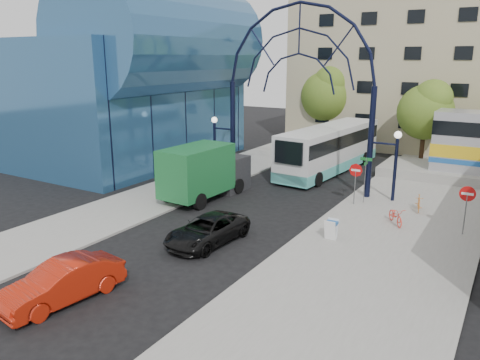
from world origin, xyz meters
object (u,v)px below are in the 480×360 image
Objects in this scene: bike_near_a at (396,216)px; red_sedan at (62,282)px; tree_north_a at (427,109)px; city_bus at (330,148)px; gateway_arch at (299,59)px; tree_north_b at (328,93)px; stop_sign at (356,174)px; street_name_sign at (365,170)px; black_suv at (207,230)px; do_not_enter_sign at (467,199)px; sandwich_board at (331,227)px; green_truck at (206,172)px; bike_near_b at (419,203)px.

red_sedan is at bearing -154.59° from bike_near_a.
city_bus is (-5.80, -6.23, -2.77)m from tree_north_a.
gateway_arch is at bearing -117.17° from tree_north_a.
tree_north_b is (-10.00, 4.00, 0.66)m from tree_north_a.
red_sedan is at bearing -108.57° from stop_sign.
street_name_sign is 11.01m from black_suv.
do_not_enter_sign is 18.74m from red_sedan.
tree_north_b is 1.76× the size of red_sedan.
gateway_arch is at bearing 157.37° from stop_sign.
black_suv is at bearing -103.40° from tree_north_a.
do_not_enter_sign is 6.36m from street_name_sign.
city_bus is 17.03m from black_suv.
gateway_arch is 4.87× the size of street_name_sign.
sandwich_board is at bearing -64.25° from city_bus.
tree_north_b is (-8.68, 17.93, 3.27)m from stop_sign.
tree_north_a reaches higher than green_truck.
tree_north_a is 16.72m from bike_near_a.
city_bus is at bearing 111.04° from sandwich_board.
sandwich_board is 7.28m from bike_near_b.
gateway_arch is 9.10× the size of bike_near_b.
street_name_sign is at bearing -50.79° from city_bus.
green_truck reaches higher than do_not_enter_sign.
green_truck is 13.78m from red_sedan.
green_truck is at bearing -126.58° from gateway_arch.
gateway_arch is 8.82m from city_bus.
gateway_arch is 1.98× the size of green_truck.
do_not_enter_sign is 0.36× the size of green_truck.
city_bus is 2.75× the size of black_suv.
bike_near_a is (-3.24, -0.22, -1.40)m from do_not_enter_sign.
red_sedan reaches higher than sandwich_board.
gateway_arch is at bearing -76.32° from tree_north_b.
red_sedan is (-11.76, -14.54, -1.23)m from do_not_enter_sign.
green_truck reaches higher than street_name_sign.
stop_sign is at bearing 179.56° from bike_near_b.
sandwich_board is 0.22× the size of red_sedan.
black_suv is at bearing -114.38° from stop_sign.
bike_near_a is (7.76, -4.22, -7.98)m from gateway_arch.
black_suv is at bearing -114.99° from street_name_sign.
stop_sign reaches higher than do_not_enter_sign.
bike_near_a is (1.64, -16.15, -4.03)m from tree_north_a.
street_name_sign is (-5.80, 2.60, 0.15)m from do_not_enter_sign.
city_bus reaches higher than black_suv.
tree_north_b is 1.16× the size of green_truck.
stop_sign is 1.43× the size of bike_near_a.
tree_north_a reaches higher than street_name_sign.
do_not_enter_sign is at bearing -72.97° from tree_north_a.
city_bus is 7.40× the size of bike_near_a.
black_suv reaches higher than bike_near_b.
red_sedan is at bearing -102.72° from tree_north_a.
street_name_sign is (5.20, -1.40, -6.43)m from gateway_arch.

